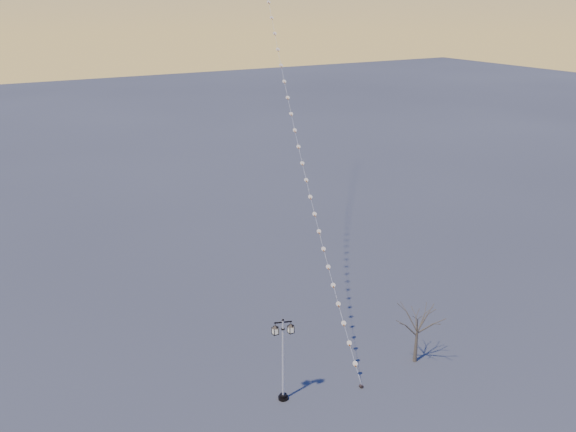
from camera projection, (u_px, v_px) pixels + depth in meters
ground at (332, 399)px, 33.19m from camera, size 300.00×300.00×0.00m
street_lamp at (283, 356)px, 32.22m from camera, size 1.23×0.71×5.03m
bare_tree at (418, 323)px, 35.72m from camera, size 2.32×2.32×3.85m
kite_train at (283, 29)px, 45.52m from camera, size 11.34×37.99×37.50m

